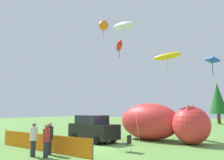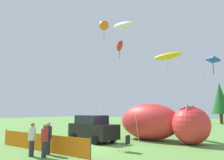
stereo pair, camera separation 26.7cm
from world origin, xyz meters
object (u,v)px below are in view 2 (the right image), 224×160
at_px(kite_white_ghost, 124,26).
at_px(kite_yellow_hero, 168,56).
at_px(parked_car, 93,129).
at_px(kite_blue_box, 212,61).
at_px(spectator_in_green_shirt, 32,138).
at_px(spectator_in_white_shirt, 48,137).
at_px(kite_red_lizard, 120,46).
at_px(kite_orange_flower, 104,26).
at_px(spectator_in_black_shirt, 44,139).
at_px(inflatable_cat, 159,123).
at_px(folding_chair, 126,142).

height_order(kite_white_ghost, kite_yellow_hero, kite_white_ghost).
relative_size(parked_car, kite_blue_box, 0.62).
distance_m(parked_car, spectator_in_green_shirt, 6.03).
height_order(spectator_in_white_shirt, kite_red_lizard, kite_red_lizard).
distance_m(kite_orange_flower, kite_red_lizard, 2.92).
distance_m(kite_white_ghost, kite_blue_box, 8.30).
relative_size(spectator_in_white_shirt, spectator_in_green_shirt, 1.00).
bearing_deg(spectator_in_black_shirt, inflatable_cat, 75.26).
relative_size(spectator_in_black_shirt, kite_yellow_hero, 0.21).
relative_size(kite_yellow_hero, kite_red_lizard, 0.79).
relative_size(inflatable_cat, kite_blue_box, 1.10).
height_order(inflatable_cat, kite_blue_box, kite_blue_box).
xyz_separation_m(spectator_in_white_shirt, spectator_in_black_shirt, (0.46, -0.60, -0.04)).
height_order(spectator_in_white_shirt, kite_yellow_hero, kite_yellow_hero).
height_order(spectator_in_black_shirt, kite_blue_box, kite_blue_box).
bearing_deg(kite_white_ghost, inflatable_cat, 40.73).
bearing_deg(kite_blue_box, kite_red_lizard, -172.01).
bearing_deg(inflatable_cat, kite_red_lizard, 163.84).
bearing_deg(parked_car, kite_yellow_hero, 65.87).
relative_size(kite_blue_box, kite_red_lizard, 0.72).
relative_size(folding_chair, kite_blue_box, 0.14).
distance_m(parked_car, kite_blue_box, 11.73).
bearing_deg(inflatable_cat, parked_car, -131.56).
xyz_separation_m(kite_blue_box, kite_orange_flower, (-9.01, -3.71, 4.07)).
relative_size(spectator_in_black_shirt, kite_blue_box, 0.24).
height_order(inflatable_cat, spectator_in_white_shirt, inflatable_cat).
bearing_deg(kite_yellow_hero, kite_white_ghost, -115.07).
distance_m(inflatable_cat, spectator_in_black_shirt, 9.40).
relative_size(spectator_in_white_shirt, kite_orange_flower, 0.15).
bearing_deg(parked_car, kite_orange_flower, 123.69).
bearing_deg(spectator_in_black_shirt, kite_yellow_hero, 78.60).
bearing_deg(kite_yellow_hero, parked_car, -123.91).
relative_size(kite_white_ghost, kite_red_lizard, 1.01).
relative_size(folding_chair, inflatable_cat, 0.12).
bearing_deg(kite_yellow_hero, folding_chair, -88.14).
relative_size(inflatable_cat, spectator_in_white_shirt, 4.46).
xyz_separation_m(spectator_in_green_shirt, spectator_in_black_shirt, (0.75, 0.21, -0.03)).
xyz_separation_m(spectator_in_green_shirt, kite_blue_box, (6.70, 12.94, 5.69)).
height_order(folding_chair, spectator_in_black_shirt, spectator_in_black_shirt).
height_order(spectator_in_black_shirt, kite_orange_flower, kite_orange_flower).
relative_size(parked_car, kite_yellow_hero, 0.56).
bearing_deg(kite_red_lizard, kite_yellow_hero, 1.80).
xyz_separation_m(parked_car, inflatable_cat, (4.01, 3.32, 0.38)).
relative_size(folding_chair, kite_red_lizard, 0.10).
bearing_deg(spectator_in_black_shirt, folding_chair, 54.59).
bearing_deg(kite_white_ghost, parked_car, -141.60).
bearing_deg(kite_blue_box, kite_yellow_hero, -163.45).
bearing_deg(spectator_in_white_shirt, kite_red_lizard, 102.22).
bearing_deg(spectator_in_black_shirt, parked_car, 105.68).
height_order(folding_chair, kite_yellow_hero, kite_yellow_hero).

